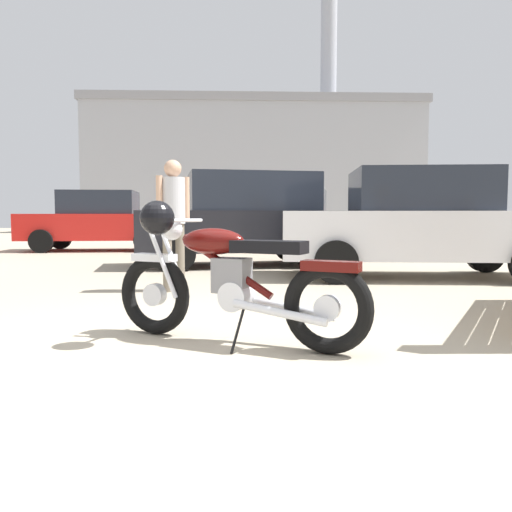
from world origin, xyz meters
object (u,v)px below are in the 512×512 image
Objects in this scene: vintage_motorcycle at (226,278)px; pale_sedan_back at (244,218)px; white_estate_far at (419,224)px; bystander at (173,211)px; blue_hatchback_right at (100,221)px; dark_sedan_left at (258,217)px.

vintage_motorcycle is 0.47× the size of pale_sedan_back.
vintage_motorcycle is 4.98m from white_estate_far.
pale_sedan_back reaches higher than vintage_motorcycle.
bystander is at bearing 66.03° from pale_sedan_back.
bystander is 3.50m from pale_sedan_back.
blue_hatchback_right is at bearing -13.57° from bystander.
dark_sedan_left is 5.14m from pale_sedan_back.
pale_sedan_back is at bearing -49.98° from bystander.
bystander is at bearing -48.08° from vintage_motorcycle.
pale_sedan_back is (0.77, 3.41, -0.10)m from bystander.
dark_sedan_left is at bearing -66.68° from vintage_motorcycle.
dark_sedan_left is 4.51m from blue_hatchback_right.
vintage_motorcycle is at bearing -120.07° from white_estate_far.
blue_hatchback_right is 1.02× the size of white_estate_far.
pale_sedan_back is 3.38m from white_estate_far.
pale_sedan_back reaches higher than blue_hatchback_right.
vintage_motorcycle is at bearing 160.48° from bystander.
dark_sedan_left is 1.14× the size of blue_hatchback_right.
dark_sedan_left reaches higher than bystander.
white_estate_far is at bearing 134.26° from pale_sedan_back.
pale_sedan_back is at bearing -65.03° from vintage_motorcycle.
white_estate_far is (2.53, -7.05, -0.10)m from dark_sedan_left.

